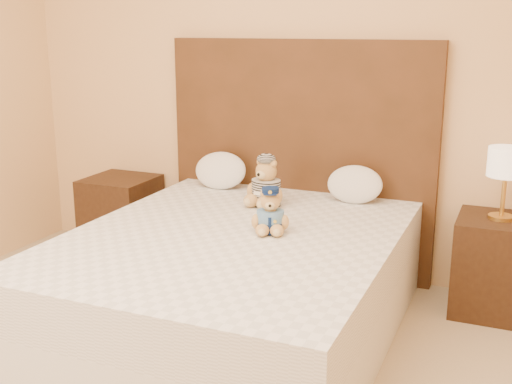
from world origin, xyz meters
TOP-DOWN VIEW (x-y plane):
  - bed at (0.00, 1.20)m, footprint 1.60×2.00m
  - headboard at (0.00, 2.21)m, footprint 1.75×0.08m
  - nightstand_left at (-1.25, 2.00)m, footprint 0.45×0.45m
  - nightstand_right at (1.25, 2.00)m, footprint 0.45×0.45m
  - lamp at (1.25, 2.00)m, footprint 0.20×0.20m
  - teddy_police at (0.17, 1.28)m, footprint 0.25×0.25m
  - teddy_prisoner at (-0.04, 1.75)m, footprint 0.30×0.30m
  - pillow_left at (-0.48, 2.03)m, footprint 0.36×0.23m
  - pillow_right at (0.42, 2.03)m, footprint 0.34×0.22m

SIDE VIEW (x-z plane):
  - nightstand_left at x=-1.25m, z-range 0.00..0.55m
  - nightstand_right at x=1.25m, z-range 0.00..0.55m
  - bed at x=0.00m, z-range 0.00..0.55m
  - teddy_police at x=0.17m, z-range 0.55..0.78m
  - pillow_right at x=0.42m, z-range 0.55..0.79m
  - pillow_left at x=-0.48m, z-range 0.55..0.80m
  - teddy_prisoner at x=-0.04m, z-range 0.55..0.84m
  - headboard at x=0.00m, z-range 0.00..1.50m
  - lamp at x=1.25m, z-range 0.65..1.05m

